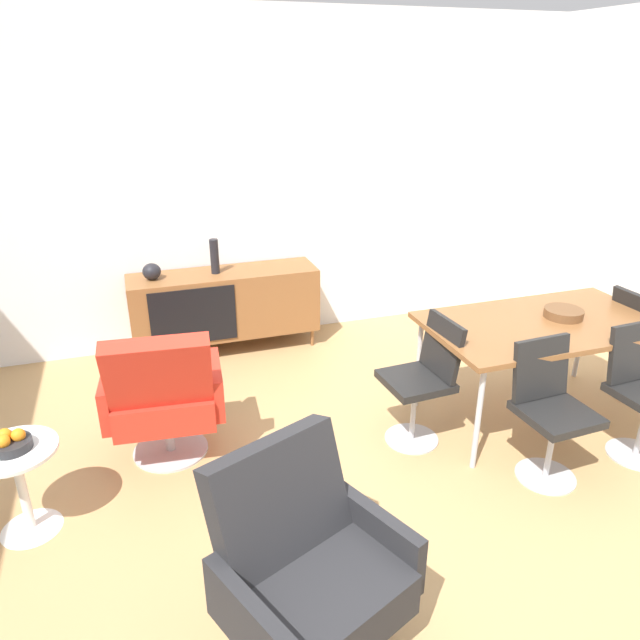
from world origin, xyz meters
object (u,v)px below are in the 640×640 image
(dining_chair_near_window, at_px, (424,377))
(dining_chair_front_left, at_px, (550,406))
(dining_table, at_px, (544,327))
(side_table_round, at_px, (20,480))
(vase_cobalt, at_px, (215,256))
(fruit_bowl, at_px, (10,442))
(wooden_bowl_on_table, at_px, (564,313))
(armchair_black_shell, at_px, (306,565))
(sideboard, at_px, (225,303))
(dining_chair_far_end, at_px, (640,340))
(vase_sculptural_dark, at_px, (152,272))
(lounge_chair_red, at_px, (163,394))

(dining_chair_near_window, bearing_deg, dining_chair_front_left, -46.38)
(dining_table, height_order, side_table_round, dining_table)
(vase_cobalt, xyz_separation_m, fruit_bowl, (-1.36, -1.90, -0.31))
(wooden_bowl_on_table, relative_size, side_table_round, 0.50)
(armchair_black_shell, bearing_deg, sideboard, 86.24)
(side_table_round, bearing_deg, dining_table, 1.79)
(sideboard, bearing_deg, vase_cobalt, 178.19)
(dining_chair_near_window, bearing_deg, armchair_black_shell, -133.36)
(wooden_bowl_on_table, xyz_separation_m, fruit_bowl, (-3.46, -0.13, -0.21))
(wooden_bowl_on_table, relative_size, dining_chair_near_window, 0.30)
(wooden_bowl_on_table, distance_m, dining_chair_far_end, 0.78)
(sideboard, height_order, vase_sculptural_dark, vase_sculptural_dark)
(dining_table, bearing_deg, lounge_chair_red, 172.92)
(dining_table, distance_m, lounge_chair_red, 2.54)
(sideboard, xyz_separation_m, vase_sculptural_dark, (-0.58, 0.00, 0.35))
(dining_chair_front_left, bearing_deg, dining_chair_near_window, 133.62)
(dining_chair_near_window, distance_m, side_table_round, 2.41)
(sideboard, xyz_separation_m, wooden_bowl_on_table, (2.05, -1.77, 0.33))
(vase_cobalt, xyz_separation_m, armchair_black_shell, (-0.14, -3.05, -0.40))
(lounge_chair_red, relative_size, armchair_black_shell, 1.00)
(sideboard, xyz_separation_m, dining_table, (1.88, -1.79, 0.26))
(dining_chair_far_end, height_order, lounge_chair_red, lounge_chair_red)
(armchair_black_shell, distance_m, fruit_bowl, 1.68)
(dining_table, bearing_deg, wooden_bowl_on_table, 8.66)
(side_table_round, bearing_deg, armchair_black_shell, -43.54)
(vase_sculptural_dark, relative_size, wooden_bowl_on_table, 0.57)
(wooden_bowl_on_table, height_order, side_table_round, wooden_bowl_on_table)
(vase_sculptural_dark, relative_size, side_table_round, 0.29)
(dining_chair_far_end, xyz_separation_m, side_table_round, (-4.18, -0.10, -0.15))
(side_table_round, bearing_deg, dining_chair_near_window, 2.54)
(dining_table, xyz_separation_m, armchair_black_shell, (-2.08, -1.26, -0.23))
(sideboard, relative_size, side_table_round, 3.08)
(sideboard, relative_size, dining_chair_front_left, 1.87)
(fruit_bowl, bearing_deg, wooden_bowl_on_table, 2.11)
(vase_sculptural_dark, distance_m, dining_chair_far_end, 3.81)
(vase_cobalt, relative_size, armchair_black_shell, 0.31)
(sideboard, xyz_separation_m, dining_chair_far_end, (2.77, -1.80, 0.03))
(vase_cobalt, bearing_deg, dining_chair_front_left, -56.04)
(vase_cobalt, xyz_separation_m, dining_chair_front_left, (1.59, -2.35, -0.40))
(sideboard, bearing_deg, fruit_bowl, -126.77)
(dining_chair_front_left, xyz_separation_m, fruit_bowl, (-2.94, 0.46, 0.09))
(wooden_bowl_on_table, xyz_separation_m, dining_chair_front_left, (-0.52, -0.58, -0.30))
(sideboard, height_order, dining_chair_front_left, dining_chair_front_left)
(side_table_round, bearing_deg, vase_sculptural_dark, 66.24)
(dining_chair_front_left, bearing_deg, vase_cobalt, 123.96)
(vase_cobalt, bearing_deg, wooden_bowl_on_table, -40.06)
(lounge_chair_red, bearing_deg, dining_chair_far_end, -5.28)
(sideboard, height_order, side_table_round, sideboard)
(vase_sculptural_dark, distance_m, wooden_bowl_on_table, 3.17)
(dining_chair_near_window, relative_size, side_table_round, 1.65)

